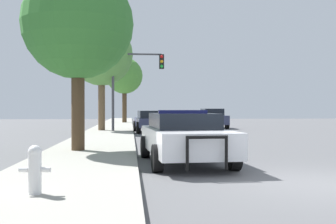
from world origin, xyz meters
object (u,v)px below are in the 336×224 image
fire_hydrant (35,168)px  tree_sidewalk_mid (102,55)px  traffic_light (134,75)px  police_car (184,136)px  tree_sidewalk_near (78,24)px  car_background_midblock (151,121)px  tree_sidewalk_far (124,76)px  car_background_oncoming (212,118)px

fire_hydrant → tree_sidewalk_mid: 20.77m
traffic_light → tree_sidewalk_mid: tree_sidewalk_mid is taller
police_car → tree_sidewalk_near: tree_sidewalk_near is taller
car_background_midblock → tree_sidewalk_far: (-1.89, 15.96, 4.07)m
car_background_midblock → tree_sidewalk_far: 16.58m
police_car → car_background_midblock: size_ratio=1.18×
tree_sidewalk_far → tree_sidewalk_mid: bearing=-94.5°
traffic_light → car_background_midblock: size_ratio=1.14×
fire_hydrant → tree_sidewalk_mid: tree_sidewalk_mid is taller
tree_sidewalk_far → car_background_oncoming: bearing=-56.9°
police_car → tree_sidewalk_far: size_ratio=0.78×
car_background_oncoming → tree_sidewalk_far: 13.31m
police_car → tree_sidewalk_mid: 16.60m
tree_sidewalk_far → fire_hydrant: bearing=-91.5°
tree_sidewalk_mid → car_background_midblock: bearing=-7.0°
fire_hydrant → police_car: bearing=56.9°
car_background_midblock → tree_sidewalk_near: tree_sidewalk_near is taller
car_background_oncoming → traffic_light: bearing=44.5°
fire_hydrant → tree_sidewalk_near: bearing=91.6°
tree_sidewalk_mid → traffic_light: bearing=-26.7°
car_background_midblock → tree_sidewalk_near: bearing=-106.8°
police_car → traffic_light: 15.01m
police_car → tree_sidewalk_mid: (-3.30, 15.72, 4.20)m
car_background_midblock → tree_sidewalk_near: (-3.00, -12.72, 3.52)m
fire_hydrant → tree_sidewalk_mid: size_ratio=0.11×
police_car → car_background_oncoming: size_ratio=1.18×
police_car → car_background_oncoming: bearing=-106.7°
fire_hydrant → car_background_oncoming: car_background_oncoming is taller
fire_hydrant → tree_sidewalk_far: (0.91, 35.87, 4.27)m
traffic_light → tree_sidewalk_far: (-0.82, 16.61, 1.23)m
fire_hydrant → traffic_light: bearing=84.9°
car_background_midblock → car_background_oncoming: 7.34m
police_car → car_background_midblock: bearing=-92.8°
car_background_oncoming → tree_sidewalk_far: size_ratio=0.66×
traffic_light → tree_sidewalk_mid: 2.66m
tree_sidewalk_mid → police_car: bearing=-78.1°
fire_hydrant → car_background_midblock: (2.80, 19.91, 0.20)m
tree_sidewalk_near → police_car: bearing=-39.3°
fire_hydrant → car_background_midblock: car_background_midblock is taller
tree_sidewalk_mid → tree_sidewalk_near: size_ratio=1.14×
police_car → tree_sidewalk_far: tree_sidewalk_far is taller
fire_hydrant → traffic_light: (1.72, 19.27, 3.03)m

